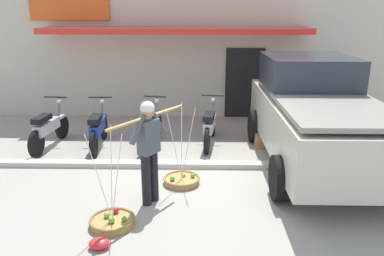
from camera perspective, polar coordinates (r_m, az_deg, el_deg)
The scene contains 13 objects.
ground_plane at distance 6.90m, azimuth -1.39°, elevation -8.25°, with size 90.00×90.00×0.00m, color #9E998C.
sidewalk_curb at distance 7.51m, azimuth -1.15°, elevation -5.59°, with size 20.00×0.24×0.10m, color #BAB4A5.
fruit_vendor at distance 5.87m, azimuth -6.62°, elevation -2.73°, with size 0.98×1.43×1.70m.
fruit_basket_left_side at distance 6.82m, azimuth -1.60°, elevation -7.88°, with size 0.67×0.67×1.45m.
fruit_basket_right_side at distance 5.72m, azimuth -12.08°, elevation -13.66°, with size 0.67×0.67×1.45m.
motorcycle_nearest_shop at distance 9.04m, azimuth -21.08°, elevation -0.06°, with size 0.54×1.82×1.09m.
motorcycle_second_in_row at distance 8.68m, azimuth -14.13°, elevation -0.09°, with size 0.54×1.82×1.09m.
motorcycle_third_in_row at distance 8.55m, azimuth -6.37°, elevation 0.08°, with size 0.54×1.81×1.09m.
motorcycle_end_of_row at distance 8.63m, azimuth 2.77°, elevation 0.31°, with size 0.54×1.81×1.09m.
parked_truck at distance 7.81m, azimuth 18.13°, elevation 2.03°, with size 2.17×4.73×2.10m.
storefront_building at distance 13.22m, azimuth -1.71°, elevation 13.58°, with size 13.00×6.00×4.20m.
plastic_litter_bag at distance 5.28m, azimuth -13.99°, elevation -16.73°, with size 0.28×0.22×0.14m, color red.
wooden_crate at distance 8.71m, azimuth 11.07°, elevation -1.87°, with size 0.44×0.36×0.32m, color olive.
Camera 1 is at (0.30, -6.21, 2.99)m, focal length 34.90 mm.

